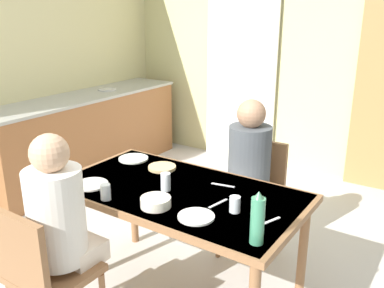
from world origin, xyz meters
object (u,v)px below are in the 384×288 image
Objects in this scene: dining_table at (178,201)px; person_near_diner at (58,213)px; water_bottle_green_near at (257,219)px; chair_far_diner at (255,191)px; person_far_diner at (248,161)px; chair_near_diner at (43,272)px; kitchen_counter at (86,135)px; serving_bowl_center at (156,202)px.

person_near_diner reaches higher than dining_table.
water_bottle_green_near is (0.65, -0.28, 0.20)m from dining_table.
person_far_diner reaches higher than chair_far_diner.
person_far_diner is (-0.00, -0.14, 0.28)m from chair_far_diner.
person_far_diner is at bearing 90.00° from chair_far_diner.
person_near_diner is at bearing 90.00° from chair_near_diner.
water_bottle_green_near is at bearing -27.82° from kitchen_counter.
water_bottle_green_near is at bearing -2.77° from serving_bowl_center.
kitchen_counter is 2.84× the size of chair_far_diner.
dining_table is 0.27m from serving_bowl_center.
person_far_diner is (0.48, 1.26, 0.00)m from person_near_diner.
kitchen_counter is at bearing 132.71° from chair_near_diner.
water_bottle_green_near is at bearing 118.55° from person_far_diner.
person_near_diner is at bearing -160.39° from water_bottle_green_near.
person_near_diner reaches higher than chair_near_diner.
kitchen_counter is at bearing -10.29° from chair_far_diner.
person_near_diner is 1.00× the size of person_far_diner.
chair_far_diner reaches higher than serving_bowl_center.
kitchen_counter reaches higher than chair_near_diner.
person_near_diner is (-0.00, 0.14, 0.28)m from chair_near_diner.
chair_near_diner is 1.50m from person_far_diner.
chair_near_diner is at bearing -153.62° from water_bottle_green_near.
kitchen_counter is 2.37m from person_far_diner.
chair_near_diner is 0.31m from person_near_diner.
dining_table is (2.12, -1.18, 0.23)m from kitchen_counter.
dining_table is 1.96× the size of person_near_diner.
chair_near_diner is 1.13× the size of person_near_diner.
chair_near_diner is at bearing -90.00° from person_near_diner.
serving_bowl_center is (-0.13, -0.88, 0.01)m from person_far_diner.
serving_bowl_center is (0.35, 0.51, 0.29)m from chair_near_diner.
serving_bowl_center is (0.03, -0.25, 0.10)m from dining_table.
chair_near_diner is at bearing -124.35° from serving_bowl_center.
water_bottle_green_near is at bearing 115.34° from chair_far_diner.
dining_table is at bearing 96.43° from serving_bowl_center.
water_bottle_green_near is (2.77, -1.46, 0.43)m from kitchen_counter.
person_near_diner reaches higher than water_bottle_green_near.
kitchen_counter is at bearing 152.18° from water_bottle_green_near.
chair_far_diner is (0.16, 0.77, -0.19)m from dining_table.
serving_bowl_center is at bearing 47.08° from person_near_diner.
person_near_diner is 1.04m from water_bottle_green_near.
dining_table is 5.72× the size of water_bottle_green_near.
chair_near_diner and chair_far_diner have the same top height.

